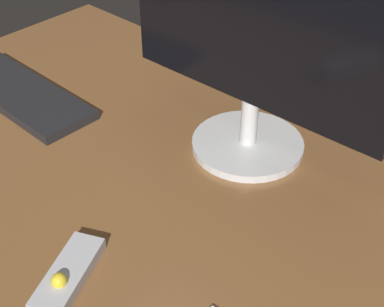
# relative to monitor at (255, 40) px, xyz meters

# --- Properties ---
(desk) EXTENTS (1.40, 0.84, 0.02)m
(desk) POSITION_rel_monitor_xyz_m (-0.08, -0.18, -0.24)
(desk) COLOR brown
(desk) RESTS_ON ground
(monitor) EXTENTS (0.54, 0.22, 0.43)m
(monitor) POSITION_rel_monitor_xyz_m (0.00, 0.00, 0.00)
(monitor) COLOR silver
(monitor) RESTS_ON desk
(keyboard) EXTENTS (0.39, 0.14, 0.02)m
(keyboard) POSITION_rel_monitor_xyz_m (-0.49, -0.19, -0.22)
(keyboard) COLOR black
(keyboard) RESTS_ON desk
(media_remote) EXTENTS (0.11, 0.16, 0.04)m
(media_remote) POSITION_rel_monitor_xyz_m (0.01, -0.45, -0.22)
(media_remote) COLOR #B7B7BC
(media_remote) RESTS_ON desk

